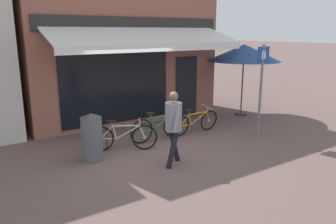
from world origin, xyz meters
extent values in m
plane|color=brown|center=(0.00, 0.00, 0.00)|extent=(160.00, 160.00, 0.00)
cube|color=#8E5647|center=(0.97, 4.23, 2.92)|extent=(6.51, 3.00, 5.84)
cube|color=black|center=(0.25, 2.72, 1.25)|extent=(3.58, 0.04, 2.20)
cube|color=black|center=(2.92, 2.72, 1.05)|extent=(0.90, 0.04, 2.10)
cube|color=#282623|center=(0.97, 2.71, 3.16)|extent=(6.18, 0.06, 0.44)
cube|color=white|center=(0.97, 1.97, 2.83)|extent=(5.86, 1.55, 0.50)
cube|color=white|center=(0.97, 1.20, 2.51)|extent=(5.86, 0.03, 0.20)
cylinder|color=#47494F|center=(0.57, 0.94, 0.55)|extent=(3.04, 0.04, 0.04)
cylinder|color=#47494F|center=(-0.90, 0.94, 0.28)|extent=(0.04, 0.04, 0.55)
cylinder|color=#47494F|center=(2.04, 0.94, 0.28)|extent=(0.04, 0.04, 0.55)
torus|color=black|center=(-0.08, 0.44, 0.33)|extent=(0.62, 0.37, 0.65)
cylinder|color=#9E9EA3|center=(-0.08, 0.44, 0.33)|extent=(0.09, 0.09, 0.07)
torus|color=black|center=(-1.06, 0.94, 0.33)|extent=(0.62, 0.37, 0.65)
cylinder|color=#9E9EA3|center=(-1.06, 0.94, 0.33)|extent=(0.09, 0.09, 0.07)
cylinder|color=#BCB7B2|center=(-0.45, 0.64, 0.47)|extent=(0.56, 0.29, 0.35)
cylinder|color=#BCB7B2|center=(-0.48, 0.67, 0.64)|extent=(0.62, 0.34, 0.05)
cylinder|color=#BCB7B2|center=(-0.75, 0.79, 0.48)|extent=(0.11, 0.10, 0.34)
cylinder|color=#BCB7B2|center=(-0.88, 0.85, 0.32)|extent=(0.36, 0.21, 0.05)
cylinder|color=#BCB7B2|center=(-0.92, 0.88, 0.48)|extent=(0.31, 0.16, 0.34)
cylinder|color=#BCB7B2|center=(-0.13, 0.48, 0.48)|extent=(0.14, 0.12, 0.32)
cylinder|color=#9E9EA3|center=(-0.79, 0.83, 0.69)|extent=(0.06, 0.05, 0.11)
cube|color=black|center=(-0.80, 0.84, 0.76)|extent=(0.26, 0.20, 0.06)
cylinder|color=#9E9EA3|center=(-0.18, 0.52, 0.70)|extent=(0.04, 0.04, 0.14)
cylinder|color=#9E9EA3|center=(-0.18, 0.52, 0.77)|extent=(0.26, 0.47, 0.05)
torus|color=black|center=(1.13, 0.90, 0.35)|extent=(0.70, 0.12, 0.70)
cylinder|color=#9E9EA3|center=(1.13, 0.90, 0.35)|extent=(0.07, 0.07, 0.07)
torus|color=black|center=(0.06, 0.86, 0.35)|extent=(0.70, 0.12, 0.70)
cylinder|color=#9E9EA3|center=(0.06, 0.86, 0.35)|extent=(0.07, 0.07, 0.07)
cylinder|color=#23703D|center=(0.72, 0.87, 0.50)|extent=(0.59, 0.03, 0.37)
cylinder|color=#23703D|center=(0.68, 0.86, 0.68)|extent=(0.66, 0.06, 0.05)
cylinder|color=#23703D|center=(0.40, 0.86, 0.51)|extent=(0.12, 0.07, 0.37)
cylinder|color=#23703D|center=(0.25, 0.87, 0.34)|extent=(0.38, 0.05, 0.05)
cylinder|color=#23703D|center=(0.21, 0.85, 0.52)|extent=(0.32, 0.05, 0.36)
cylinder|color=#23703D|center=(1.07, 0.89, 0.51)|extent=(0.15, 0.07, 0.34)
cylinder|color=#9E9EA3|center=(0.34, 0.84, 0.74)|extent=(0.06, 0.04, 0.11)
cube|color=black|center=(0.33, 0.84, 0.81)|extent=(0.24, 0.11, 0.06)
cylinder|color=#9E9EA3|center=(1.01, 0.87, 0.74)|extent=(0.03, 0.04, 0.14)
cylinder|color=#9E9EA3|center=(1.01, 0.86, 0.81)|extent=(0.05, 0.52, 0.06)
torus|color=black|center=(2.38, 0.82, 0.32)|extent=(0.65, 0.17, 0.64)
cylinder|color=#9E9EA3|center=(2.38, 0.82, 0.32)|extent=(0.07, 0.07, 0.08)
torus|color=black|center=(1.27, 0.78, 0.32)|extent=(0.65, 0.17, 0.64)
cylinder|color=#9E9EA3|center=(1.27, 0.78, 0.32)|extent=(0.07, 0.07, 0.08)
cylinder|color=orange|center=(1.96, 0.78, 0.46)|extent=(0.62, 0.06, 0.34)
cylinder|color=orange|center=(1.92, 0.75, 0.62)|extent=(0.68, 0.06, 0.05)
cylinder|color=orange|center=(1.62, 0.77, 0.47)|extent=(0.13, 0.10, 0.34)
cylinder|color=orange|center=(1.46, 0.78, 0.31)|extent=(0.39, 0.05, 0.05)
cylinder|color=orange|center=(1.42, 0.76, 0.47)|extent=(0.33, 0.07, 0.34)
cylinder|color=orange|center=(2.32, 0.79, 0.47)|extent=(0.16, 0.09, 0.31)
cylinder|color=#9E9EA3|center=(1.56, 0.73, 0.68)|extent=(0.06, 0.05, 0.11)
cube|color=black|center=(1.55, 0.72, 0.75)|extent=(0.24, 0.12, 0.06)
cylinder|color=#9E9EA3|center=(2.26, 0.76, 0.68)|extent=(0.03, 0.05, 0.14)
cylinder|color=#9E9EA3|center=(2.26, 0.75, 0.75)|extent=(0.04, 0.52, 0.10)
cylinder|color=black|center=(-0.11, -0.88, 0.40)|extent=(0.36, 0.17, 0.83)
cylinder|color=black|center=(0.09, -0.64, 0.40)|extent=(0.36, 0.17, 0.83)
cylinder|color=gray|center=(-0.01, -0.76, 1.12)|extent=(0.42, 0.42, 0.63)
sphere|color=brown|center=(-0.01, -0.76, 1.57)|extent=(0.21, 0.21, 0.21)
cylinder|color=gray|center=(0.05, -0.53, 1.12)|extent=(0.30, 0.21, 0.57)
cylinder|color=gray|center=(-0.08, -0.99, 1.12)|extent=(0.30, 0.21, 0.57)
cylinder|color=#515459|center=(-1.45, 0.49, 0.52)|extent=(0.48, 0.48, 1.04)
cone|color=#33353A|center=(-1.45, 0.49, 1.08)|extent=(0.49, 0.49, 0.10)
cylinder|color=slate|center=(3.09, -0.49, 1.31)|extent=(0.07, 0.07, 2.61)
cube|color=#14429E|center=(3.09, -0.50, 2.33)|extent=(0.44, 0.02, 0.44)
cube|color=white|center=(3.09, -0.51, 2.33)|extent=(0.14, 0.01, 0.22)
cylinder|color=#4C3D2D|center=(4.63, 1.68, 1.23)|extent=(0.05, 0.05, 2.47)
cone|color=navy|center=(4.63, 1.68, 2.23)|extent=(2.56, 2.56, 0.58)
cylinder|color=#262628|center=(4.63, 1.68, 0.03)|extent=(0.44, 0.44, 0.06)
camera|label=1|loc=(-3.95, -6.52, 2.94)|focal=35.00mm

